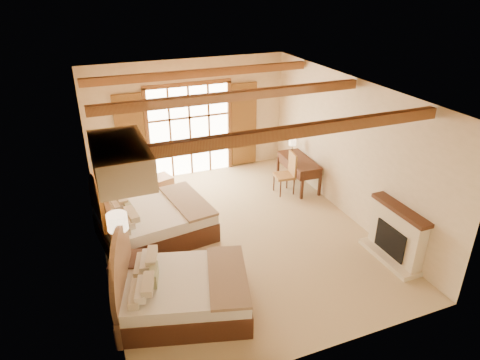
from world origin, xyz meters
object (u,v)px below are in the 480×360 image
desk (298,172)px  nightstand (128,274)px  armchair (142,180)px  bed_near (176,291)px  bed_far (147,221)px

desk → nightstand: bearing=-149.1°
desk → armchair: bearing=165.3°
bed_near → desk: bed_near is taller
bed_far → armchair: size_ratio=3.57×
bed_near → bed_far: (-0.02, 2.38, 0.03)m
bed_near → bed_far: size_ratio=1.01×
desk → bed_near: bearing=-137.4°
bed_far → nightstand: size_ratio=3.72×
bed_far → desk: size_ratio=1.67×
bed_far → desk: bearing=5.8°
armchair → desk: 4.13m
nightstand → armchair: 3.92m
armchair → bed_far: bearing=101.3°
nightstand → armchair: nightstand is taller
bed_near → nightstand: size_ratio=3.77×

